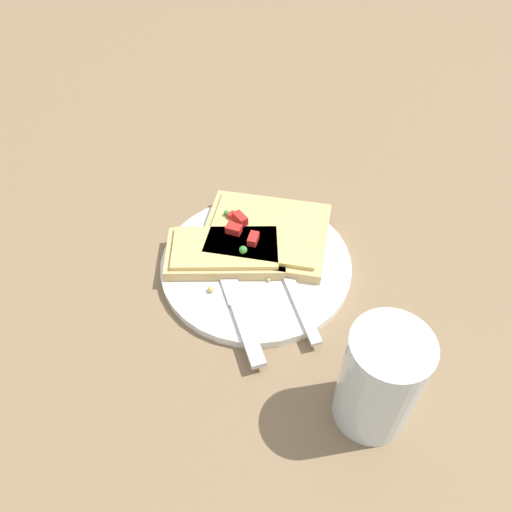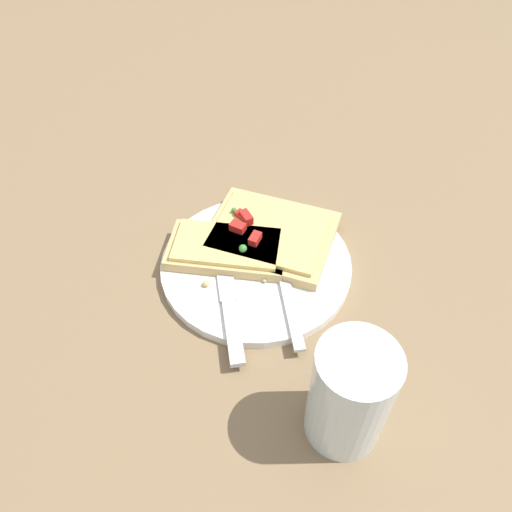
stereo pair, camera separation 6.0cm
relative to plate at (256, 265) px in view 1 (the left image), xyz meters
name	(u,v)px [view 1 (the left image)]	position (x,y,z in m)	size (l,w,h in m)	color
ground_plane	(256,268)	(0.00, 0.00, -0.01)	(4.00, 4.00, 0.00)	#7F6647
plate	(256,265)	(0.00, 0.00, 0.00)	(0.23, 0.23, 0.01)	white
fork	(282,264)	(-0.01, -0.03, 0.01)	(0.21, 0.03, 0.01)	silver
knife	(235,298)	(-0.05, 0.04, 0.01)	(0.22, 0.03, 0.01)	silver
pizza_slice_main	(265,233)	(0.04, -0.02, 0.02)	(0.18, 0.19, 0.03)	tan
pizza_slice_corner	(226,251)	(0.02, 0.03, 0.02)	(0.11, 0.16, 0.03)	tan
crumb_scatter	(227,252)	(0.02, 0.03, 0.01)	(0.08, 0.09, 0.01)	tan
drinking_glass	(380,380)	(-0.21, -0.07, 0.06)	(0.07, 0.07, 0.12)	silver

